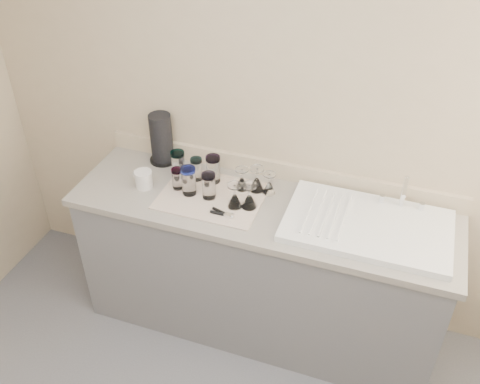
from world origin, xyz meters
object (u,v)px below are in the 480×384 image
at_px(can_opener, 222,213).
at_px(tumbler_cyan, 196,169).
at_px(tumbler_lavender, 209,186).
at_px(goblet_front_left, 235,199).
at_px(sink_unit, 368,225).
at_px(goblet_front_right, 249,200).
at_px(goblet_back_left, 242,182).
at_px(white_mug, 143,179).
at_px(goblet_back_right, 257,183).
at_px(tumbler_teal, 178,164).
at_px(paper_towel_roll, 161,139).
at_px(tumbler_purple, 213,169).
at_px(tumbler_magenta, 177,178).
at_px(goblet_extra, 269,186).
at_px(tumbler_blue, 189,181).

bearing_deg(can_opener, tumbler_cyan, 134.67).
relative_size(tumbler_lavender, goblet_front_left, 1.07).
xyz_separation_m(sink_unit, goblet_front_right, (-0.61, -0.04, 0.04)).
relative_size(goblet_back_left, white_mug, 0.87).
height_order(sink_unit, goblet_back_right, sink_unit).
relative_size(goblet_front_left, white_mug, 0.95).
height_order(tumbler_teal, paper_towel_roll, paper_towel_roll).
xyz_separation_m(tumbler_purple, tumbler_magenta, (-0.16, -0.13, -0.02)).
bearing_deg(tumbler_purple, goblet_front_left, -42.91).
height_order(tumbler_purple, goblet_front_right, tumbler_purple).
height_order(tumbler_teal, tumbler_magenta, tumbler_teal).
relative_size(sink_unit, goblet_back_right, 5.82).
xyz_separation_m(sink_unit, paper_towel_roll, (-1.24, 0.22, 0.13)).
relative_size(tumbler_teal, goblet_back_right, 1.10).
bearing_deg(tumbler_magenta, goblet_front_right, -4.15).
bearing_deg(goblet_extra, can_opener, -122.86).
xyz_separation_m(tumbler_cyan, tumbler_magenta, (-0.06, -0.11, -0.01)).
bearing_deg(tumbler_teal, goblet_front_left, -22.37).
bearing_deg(tumbler_teal, can_opener, -34.93).
relative_size(sink_unit, goblet_front_left, 5.92).
distance_m(tumbler_lavender, can_opener, 0.18).
height_order(tumbler_purple, goblet_back_right, tumbler_purple).
distance_m(goblet_front_right, can_opener, 0.16).
xyz_separation_m(goblet_extra, can_opener, (-0.17, -0.26, -0.03)).
xyz_separation_m(goblet_front_left, paper_towel_roll, (-0.55, 0.28, 0.09)).
distance_m(tumbler_purple, paper_towel_roll, 0.38).
xyz_separation_m(goblet_front_right, white_mug, (-0.61, -0.01, -0.01)).
relative_size(tumbler_teal, tumbler_cyan, 1.17).
xyz_separation_m(goblet_back_left, goblet_front_left, (0.02, -0.16, 0.00)).
bearing_deg(tumbler_blue, tumbler_teal, 132.48).
bearing_deg(goblet_front_left, goblet_front_right, 15.40).
distance_m(tumbler_teal, goblet_back_right, 0.46).
relative_size(goblet_back_left, paper_towel_roll, 0.42).
height_order(tumbler_lavender, goblet_back_right, tumbler_lavender).
relative_size(sink_unit, tumbler_magenta, 6.68).
bearing_deg(tumbler_lavender, paper_towel_roll, 147.21).
bearing_deg(tumbler_lavender, sink_unit, 2.21).
bearing_deg(goblet_extra, goblet_front_left, -127.51).
height_order(goblet_front_left, can_opener, goblet_front_left).
bearing_deg(can_opener, goblet_front_right, 44.85).
relative_size(goblet_back_left, can_opener, 0.98).
xyz_separation_m(tumbler_teal, can_opener, (0.36, -0.25, -0.07)).
height_order(goblet_back_right, goblet_extra, goblet_back_right).
height_order(goblet_front_right, white_mug, goblet_front_right).
bearing_deg(goblet_extra, goblet_back_left, -174.76).
bearing_deg(sink_unit, can_opener, -168.19).
relative_size(tumbler_teal, tumbler_magenta, 1.26).
height_order(goblet_back_left, can_opener, goblet_back_left).
height_order(tumbler_teal, tumbler_purple, tumbler_purple).
bearing_deg(paper_towel_roll, tumbler_teal, -37.80).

